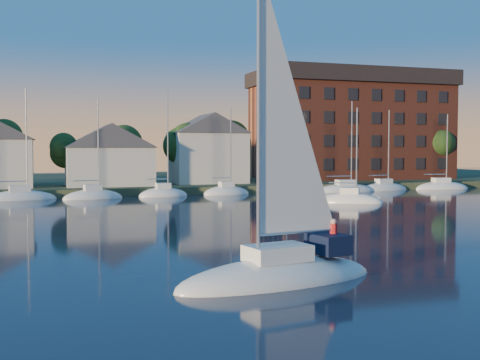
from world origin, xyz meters
name	(u,v)px	position (x,y,z in m)	size (l,w,h in m)	color
ground	(382,278)	(0.00, 0.00, 0.00)	(260.00, 260.00, 0.00)	black
shoreline_land	(135,184)	(0.00, 75.00, 0.00)	(160.00, 50.00, 2.00)	#364126
wooden_dock	(162,195)	(0.00, 52.00, 0.00)	(120.00, 3.00, 1.00)	brown
clubhouse_centre	(109,154)	(-6.00, 57.00, 5.13)	(11.55, 8.40, 8.08)	beige
clubhouse_east	(208,148)	(8.00, 59.00, 6.00)	(10.50, 8.40, 9.80)	beige
condo_block	(350,125)	(34.00, 64.95, 9.79)	(31.00, 17.00, 17.40)	brown
tree_line	(160,140)	(2.00, 63.00, 7.18)	(93.40, 5.40, 8.90)	#3A2A1A
moored_fleet	(166,196)	(0.00, 49.00, 0.10)	(87.50, 2.40, 12.05)	silver
hero_sailboat	(280,268)	(-4.62, 0.83, 0.62)	(10.28, 4.91, 15.21)	silver
drifting_sailboat_right	(350,202)	(17.19, 34.30, 0.10)	(7.19, 6.12, 11.36)	silver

